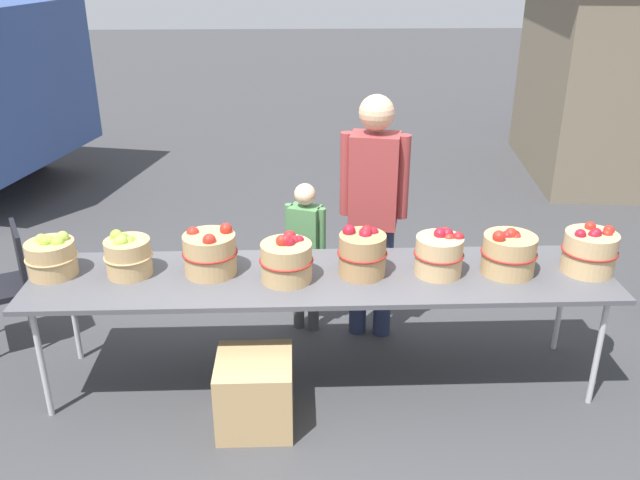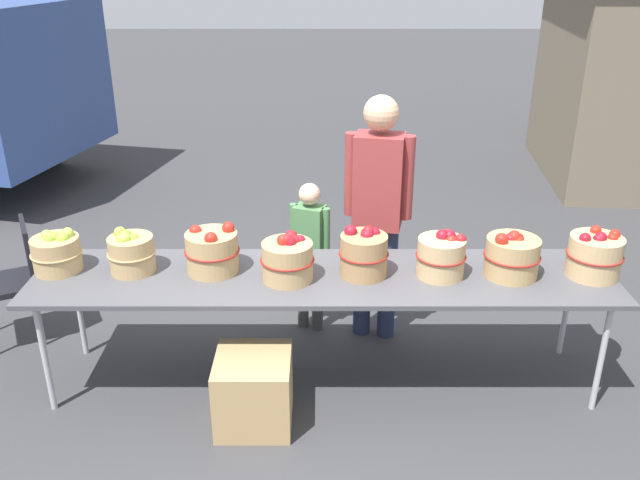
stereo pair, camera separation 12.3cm
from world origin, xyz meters
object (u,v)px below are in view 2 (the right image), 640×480
at_px(child_customer, 307,246).
at_px(apple_basket_red_3, 439,255).
at_px(apple_basket_green_1, 128,252).
at_px(folding_chair, 11,274).
at_px(apple_basket_red_2, 361,253).
at_px(produce_crate, 251,391).
at_px(market_table, 320,280).
at_px(apple_basket_green_0, 53,253).
at_px(apple_basket_red_0, 209,251).
at_px(vendor_adult, 375,202).
at_px(apple_basket_red_1, 285,259).
at_px(apple_basket_red_4, 509,255).
at_px(apple_basket_red_5, 591,254).

bearing_deg(child_customer, apple_basket_red_3, 162.45).
distance_m(apple_basket_green_1, folding_chair, 1.12).
xyz_separation_m(apple_basket_red_2, produce_crate, (-0.64, -0.43, -0.68)).
bearing_deg(folding_chair, market_table, 49.89).
bearing_deg(apple_basket_green_0, apple_basket_red_0, -0.75).
bearing_deg(apple_basket_red_0, vendor_adult, 25.89).
distance_m(market_table, vendor_adult, 0.73).
xyz_separation_m(apple_basket_red_1, folding_chair, (-1.91, 0.55, -0.37)).
xyz_separation_m(apple_basket_red_4, vendor_adult, (-0.76, 0.56, 0.13)).
bearing_deg(apple_basket_red_2, apple_basket_red_0, 177.15).
distance_m(apple_basket_red_0, apple_basket_red_4, 1.79).
bearing_deg(apple_basket_green_1, apple_basket_red_2, -1.84).
bearing_deg(apple_basket_red_4, apple_basket_red_5, 0.07).
distance_m(apple_basket_green_0, produce_crate, 1.46).
xyz_separation_m(apple_basket_red_4, folding_chair, (-3.24, 0.50, -0.37)).
bearing_deg(apple_basket_red_1, folding_chair, 163.85).
relative_size(apple_basket_red_0, folding_chair, 0.39).
height_order(apple_basket_red_4, produce_crate, apple_basket_red_4).
bearing_deg(apple_basket_red_4, apple_basket_red_3, -179.91).
xyz_separation_m(vendor_adult, produce_crate, (-0.77, -0.98, -0.80)).
distance_m(market_table, apple_basket_red_5, 1.63).
bearing_deg(vendor_adult, child_customer, 2.24).
distance_m(apple_basket_red_0, vendor_adult, 1.16).
bearing_deg(apple_basket_red_1, vendor_adult, 46.54).
bearing_deg(apple_basket_red_3, child_customer, 141.30).
xyz_separation_m(market_table, apple_basket_red_3, (0.71, 0.00, 0.16)).
relative_size(apple_basket_red_1, vendor_adult, 0.19).
relative_size(apple_basket_green_1, apple_basket_red_0, 0.87).
xyz_separation_m(apple_basket_green_1, apple_basket_red_4, (2.28, -0.05, 0.00)).
xyz_separation_m(apple_basket_green_0, apple_basket_red_0, (0.95, -0.01, 0.01)).
distance_m(apple_basket_red_4, produce_crate, 1.72).
relative_size(apple_basket_red_2, apple_basket_red_4, 0.91).
height_order(market_table, apple_basket_red_0, apple_basket_red_0).
height_order(apple_basket_red_3, produce_crate, apple_basket_red_3).
distance_m(apple_basket_green_1, vendor_adult, 1.61).
xyz_separation_m(apple_basket_green_0, apple_basket_red_5, (3.23, -0.07, 0.01)).
relative_size(apple_basket_red_1, apple_basket_red_4, 0.96).
bearing_deg(folding_chair, child_customer, 67.09).
bearing_deg(apple_basket_green_1, apple_basket_red_3, -1.69).
bearing_deg(apple_basket_red_1, apple_basket_red_0, 167.27).
height_order(apple_basket_green_0, apple_basket_red_3, apple_basket_red_3).
bearing_deg(apple_basket_red_1, apple_basket_green_0, 175.27).
height_order(apple_basket_red_5, child_customer, child_customer).
bearing_deg(apple_basket_red_3, folding_chair, 169.88).
bearing_deg(child_customer, apple_basket_red_0, 66.21).
xyz_separation_m(apple_basket_red_0, apple_basket_red_2, (0.91, -0.05, 0.01)).
bearing_deg(apple_basket_green_1, market_table, -2.88).
bearing_deg(vendor_adult, apple_basket_red_4, 155.72).
height_order(apple_basket_red_4, apple_basket_red_5, apple_basket_red_4).
height_order(child_customer, produce_crate, child_customer).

